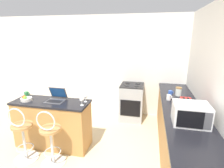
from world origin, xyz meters
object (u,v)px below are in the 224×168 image
at_px(mug_green, 27,94).
at_px(bar_stool_near, 23,136).
at_px(bar_stool_far, 51,140).
at_px(laptop, 56,97).
at_px(microwave, 191,114).
at_px(toaster, 186,105).
at_px(stove_range, 132,102).
at_px(mug_white, 169,97).
at_px(wine_glass_tall, 82,100).
at_px(mug_blue, 170,93).
at_px(wine_glass_short, 85,96).
at_px(fruit_bowl, 26,99).
at_px(storage_jar, 178,91).

bearing_deg(mug_green, bar_stool_near, -61.00).
bearing_deg(bar_stool_far, laptop, 107.06).
xyz_separation_m(bar_stool_far, microwave, (2.08, 0.17, 0.59)).
distance_m(laptop, toaster, 2.28).
distance_m(stove_range, mug_white, 1.30).
height_order(toaster, wine_glass_tall, toaster).
relative_size(stove_range, mug_blue, 9.32).
relative_size(wine_glass_short, fruit_bowl, 0.74).
xyz_separation_m(toaster, storage_jar, (-0.02, 0.74, -0.01)).
distance_m(stove_range, mug_green, 2.42).
bearing_deg(mug_blue, mug_green, -166.11).
bearing_deg(storage_jar, wine_glass_tall, -152.05).
xyz_separation_m(toaster, stove_range, (-1.01, 1.34, -0.55)).
height_order(laptop, wine_glass_short, laptop).
relative_size(microwave, mug_blue, 4.71).
xyz_separation_m(mug_green, wine_glass_tall, (1.28, -0.23, 0.06)).
relative_size(toaster, mug_green, 2.73).
bearing_deg(toaster, mug_white, 117.54).
relative_size(stove_range, storage_jar, 5.40).
xyz_separation_m(bar_stool_near, mug_green, (-0.38, 0.68, 0.49)).
bearing_deg(wine_glass_tall, bar_stool_near, -153.15).
height_order(laptop, storage_jar, laptop).
relative_size(stove_range, wine_glass_short, 6.18).
bearing_deg(mug_white, toaster, -62.46).
bearing_deg(wine_glass_tall, toaster, 5.49).
bearing_deg(mug_white, bar_stool_near, -156.31).
xyz_separation_m(stove_range, fruit_bowl, (-1.82, -1.53, 0.50)).
height_order(laptop, toaster, laptop).
bearing_deg(toaster, mug_blue, 102.37).
relative_size(bar_stool_near, stove_range, 1.08).
height_order(bar_stool_far, stove_range, bar_stool_far).
bearing_deg(mug_white, wine_glass_short, -164.05).
relative_size(mug_white, mug_green, 0.98).
relative_size(laptop, storage_jar, 1.96).
relative_size(fruit_bowl, mug_blue, 2.05).
bearing_deg(storage_jar, mug_green, -167.12).
xyz_separation_m(bar_stool_near, bar_stool_far, (0.52, 0.00, 0.00)).
height_order(bar_stool_near, wine_glass_tall, wine_glass_tall).
height_order(mug_white, mug_green, mug_white).
bearing_deg(mug_green, toaster, -1.12).
relative_size(bar_stool_far, wine_glass_short, 6.70).
bearing_deg(microwave, wine_glass_tall, 170.39).
xyz_separation_m(bar_stool_far, storage_jar, (2.09, 1.36, 0.53)).
height_order(bar_stool_far, microwave, microwave).
xyz_separation_m(laptop, fruit_bowl, (-0.55, -0.14, -0.02)).
height_order(bar_stool_near, mug_green, same).
height_order(stove_range, wine_glass_tall, wine_glass_tall).
xyz_separation_m(laptop, storage_jar, (2.27, 0.79, 0.03)).
distance_m(stove_range, wine_glass_tall, 1.76).
bearing_deg(mug_green, wine_glass_short, -2.46).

